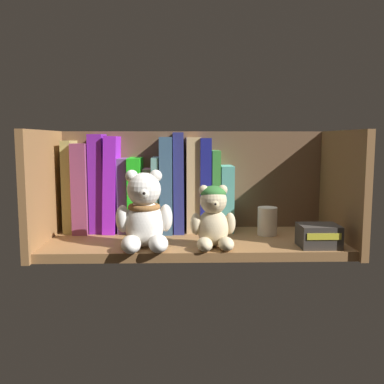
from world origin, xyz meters
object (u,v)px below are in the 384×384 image
Objects in this scene: book_11 at (204,184)px; book_10 at (191,184)px; book_8 at (167,184)px; teddy_bear_smaller at (213,218)px; book_1 at (84,187)px; book_2 at (99,183)px; book_12 at (215,190)px; book_7 at (156,194)px; book_6 at (148,199)px; book_3 at (113,184)px; pillar_candle at (267,221)px; book_9 at (179,182)px; book_0 at (72,186)px; book_5 at (136,194)px; small_product_box at (319,236)px; book_13 at (226,197)px; book_4 at (125,194)px; teddy_bear_larger at (144,215)px.

book_10 is at bearing 180.00° from book_11.
book_8 is 21.70cm from teddy_bear_smaller.
book_1 is 36.25cm from teddy_bear_smaller.
book_2 is 29.04cm from book_12.
book_8 is at bearing 119.63° from teddy_bear_smaller.
book_10 reaches higher than book_7.
book_8 is (4.76, -0.00, 3.86)cm from book_6.
book_10 reaches higher than teddy_bear_smaller.
book_8 is (16.87, -0.00, -0.34)cm from book_2.
pillar_candle is (37.68, -6.98, -8.43)cm from book_3.
book_7 is 0.76× the size of book_9.
book_0 reaches higher than book_7.
book_2 is 14.52cm from book_7.
book_7 reaches higher than book_5.
book_8 is 26.55cm from pillar_candle.
book_11 is at bearing 0.00° from book_0.
teddy_bear_smaller is at bearing -87.33° from book_11.
book_3 is 50.81cm from small_product_box.
book_6 is at bearing 0.00° from book_1.
book_11 is (22.99, 0.00, -0.23)cm from book_3.
book_6 is at bearing 180.00° from book_13.
book_5 is 14.08cm from book_10.
book_11 is at bearing 0.00° from book_4.
book_9 is (19.88, -0.00, 0.19)cm from book_2.
book_9 is 9.35cm from book_12.
book_3 reaches higher than book_0.
book_4 is 25.50cm from book_13.
book_3 is (3.42, 0.00, -0.23)cm from book_2.
book_3 is 30.53cm from teddy_bear_smaller.
small_product_box is (46.30, -18.70, -9.37)cm from book_3.
book_6 is at bearing 180.00° from book_9.
book_8 is at bearing -0.00° from book_1.
pillar_candle is (48.00, -6.98, -7.90)cm from book_0.
book_7 is (14.25, -0.00, -2.78)cm from book_2.
book_3 is 1.78× the size of teddy_bear_smaller.
small_product_box is (26.61, -18.70, -9.24)cm from book_10.
book_2 reaches higher than book_5.
teddy_bear_larger is at bearing -157.98° from pillar_candle.
teddy_bear_smaller is (7.37, -18.27, -5.92)cm from book_9.
pillar_candle is at bearing -8.86° from book_1.
book_3 is 3.52× the size of pillar_candle.
book_10 is at bearing 0.00° from book_7.
book_8 is 1.76× the size of teddy_bear_smaller.
book_0 is 35.90cm from book_12.
book_12 is (32.69, 0.00, -0.86)cm from book_1.
book_13 is at bearing 44.06° from teddy_bear_larger.
teddy_bear_larger is at bearing -88.17° from book_6.
book_3 is at bearing 180.00° from book_9.
book_0 is 0.96× the size of book_3.
book_12 is (22.68, 0.00, 0.95)cm from book_4.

